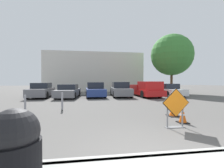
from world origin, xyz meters
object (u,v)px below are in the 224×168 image
at_px(parked_car_third, 95,90).
at_px(parked_car_fifth, 168,90).
at_px(traffic_cone_second, 174,110).
at_px(bollard_second, 25,102).
at_px(road_closed_sign, 176,106).
at_px(parked_car_fourth, 120,90).
at_px(traffic_cone_nearest, 183,115).
at_px(pickup_truck, 146,90).
at_px(bollard_nearest, 62,101).
at_px(trash_bin, 15,158).
at_px(parked_car_second, 68,91).
at_px(parked_car_nearest, 41,91).

bearing_deg(parked_car_third, parked_car_fifth, 174.97).
bearing_deg(traffic_cone_second, bollard_second, 162.25).
height_order(road_closed_sign, parked_car_fourth, parked_car_fourth).
xyz_separation_m(traffic_cone_nearest, traffic_cone_second, (0.27, 1.11, -0.02)).
xyz_separation_m(parked_car_fourth, pickup_truck, (2.70, -0.48, 0.01)).
relative_size(traffic_cone_second, bollard_nearest, 0.59).
xyz_separation_m(traffic_cone_nearest, trash_bin, (-4.46, -3.50, 0.42)).
distance_m(parked_car_second, parked_car_fourth, 5.38).
height_order(parked_car_fourth, bollard_nearest, parked_car_fourth).
bearing_deg(parked_car_fourth, traffic_cone_nearest, 94.93).
distance_m(road_closed_sign, parked_car_second, 11.79).
bearing_deg(parked_car_second, trash_bin, 99.52).
distance_m(road_closed_sign, parked_car_fifth, 12.02).
distance_m(pickup_truck, bollard_second, 11.38).
height_order(traffic_cone_second, bollard_nearest, bollard_nearest).
relative_size(parked_car_third, bollard_second, 5.00).
height_order(pickup_truck, parked_car_fifth, pickup_truck).
xyz_separation_m(parked_car_fourth, bollard_nearest, (-4.78, -6.79, -0.19)).
xyz_separation_m(pickup_truck, bollard_nearest, (-7.48, -6.32, -0.20)).
distance_m(road_closed_sign, parked_car_third, 11.26).
bearing_deg(bollard_second, parked_car_third, 59.60).
bearing_deg(parked_car_second, road_closed_sign, 119.83).
xyz_separation_m(traffic_cone_nearest, parked_car_nearest, (-8.47, 10.52, 0.38)).
relative_size(traffic_cone_second, pickup_truck, 0.11).
bearing_deg(parked_car_nearest, traffic_cone_second, 131.10).
xyz_separation_m(traffic_cone_second, parked_car_nearest, (-8.74, 9.41, 0.40)).
bearing_deg(bollard_second, parked_car_nearest, 100.47).
xyz_separation_m(parked_car_nearest, bollard_nearest, (3.28, -7.03, -0.16)).
relative_size(traffic_cone_second, parked_car_fifth, 0.13).
distance_m(parked_car_third, pickup_truck, 5.43).
bearing_deg(parked_car_fourth, trash_bin, 76.29).
bearing_deg(parked_car_fourth, parked_car_third, -0.58).
relative_size(road_closed_sign, traffic_cone_nearest, 2.20).
bearing_deg(trash_bin, parked_car_second, 95.59).
distance_m(traffic_cone_second, parked_car_nearest, 12.85).
distance_m(parked_car_nearest, trash_bin, 14.59).
bearing_deg(parked_car_third, parked_car_fourth, 174.21).
distance_m(traffic_cone_nearest, trash_bin, 5.68).
xyz_separation_m(road_closed_sign, bollard_second, (-6.54, 4.04, -0.28)).
bearing_deg(bollard_nearest, traffic_cone_nearest, -33.95).
bearing_deg(pickup_truck, parked_car_second, -4.11).
bearing_deg(trash_bin, parked_car_fifth, 55.28).
relative_size(traffic_cone_second, parked_car_third, 0.13).
relative_size(parked_car_fifth, bollard_nearest, 4.41).
distance_m(road_closed_sign, bollard_second, 7.69).
relative_size(parked_car_nearest, parked_car_third, 0.99).
height_order(parked_car_fourth, parked_car_fifth, parked_car_fourth).
height_order(trash_bin, bollard_nearest, trash_bin).
distance_m(road_closed_sign, parked_car_fourth, 10.84).
distance_m(parked_car_fifth, trash_bin, 16.54).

